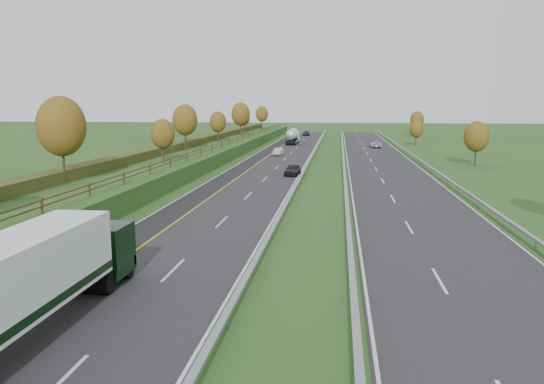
{
  "coord_description": "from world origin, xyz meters",
  "views": [
    {
      "loc": [
        10.01,
        -15.75,
        8.88
      ],
      "look_at": [
        4.95,
        24.5,
        2.2
      ],
      "focal_mm": 35.0,
      "sensor_mm": 36.0,
      "label": 1
    }
  ],
  "objects_px": {
    "car_silver_mid": "(278,152)",
    "car_oncoming": "(375,144)",
    "car_dark_near": "(293,169)",
    "car_small_far": "(306,133)",
    "road_tanker": "(293,136)",
    "box_lorry": "(16,286)"
  },
  "relations": [
    {
      "from": "car_silver_mid",
      "to": "car_oncoming",
      "type": "height_order",
      "value": "car_oncoming"
    },
    {
      "from": "car_dark_near",
      "to": "car_small_far",
      "type": "distance_m",
      "value": 88.0
    },
    {
      "from": "car_oncoming",
      "to": "road_tanker",
      "type": "bearing_deg",
      "value": -27.69
    },
    {
      "from": "box_lorry",
      "to": "car_oncoming",
      "type": "bearing_deg",
      "value": 78.63
    },
    {
      "from": "road_tanker",
      "to": "car_small_far",
      "type": "bearing_deg",
      "value": 87.95
    },
    {
      "from": "box_lorry",
      "to": "car_silver_mid",
      "type": "bearing_deg",
      "value": 89.24
    },
    {
      "from": "car_silver_mid",
      "to": "car_oncoming",
      "type": "relative_size",
      "value": 0.82
    },
    {
      "from": "box_lorry",
      "to": "car_small_far",
      "type": "xyz_separation_m",
      "value": [
        2.2,
        137.48,
        -1.62
      ]
    },
    {
      "from": "road_tanker",
      "to": "car_silver_mid",
      "type": "distance_m",
      "value": 28.7
    },
    {
      "from": "road_tanker",
      "to": "car_oncoming",
      "type": "distance_m",
      "value": 20.4
    },
    {
      "from": "road_tanker",
      "to": "car_dark_near",
      "type": "xyz_separation_m",
      "value": [
        4.83,
        -55.31,
        -1.09
      ]
    },
    {
      "from": "car_oncoming",
      "to": "box_lorry",
      "type": "bearing_deg",
      "value": 77.38
    },
    {
      "from": "car_silver_mid",
      "to": "car_oncoming",
      "type": "distance_m",
      "value": 26.79
    },
    {
      "from": "car_silver_mid",
      "to": "box_lorry",
      "type": "bearing_deg",
      "value": -85.4
    },
    {
      "from": "car_small_far",
      "to": "car_oncoming",
      "type": "xyz_separation_m",
      "value": [
        17.07,
        -41.69,
        0.0
      ]
    },
    {
      "from": "car_dark_near",
      "to": "car_silver_mid",
      "type": "xyz_separation_m",
      "value": [
        -4.85,
        26.63,
        -0.08
      ]
    },
    {
      "from": "car_dark_near",
      "to": "car_silver_mid",
      "type": "relative_size",
      "value": 1.08
    },
    {
      "from": "car_silver_mid",
      "to": "car_small_far",
      "type": "distance_m",
      "value": 61.3
    },
    {
      "from": "road_tanker",
      "to": "car_silver_mid",
      "type": "height_order",
      "value": "road_tanker"
    },
    {
      "from": "car_small_far",
      "to": "car_oncoming",
      "type": "distance_m",
      "value": 45.05
    },
    {
      "from": "box_lorry",
      "to": "car_dark_near",
      "type": "distance_m",
      "value": 49.93
    },
    {
      "from": "car_dark_near",
      "to": "car_silver_mid",
      "type": "distance_m",
      "value": 27.07
    }
  ]
}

